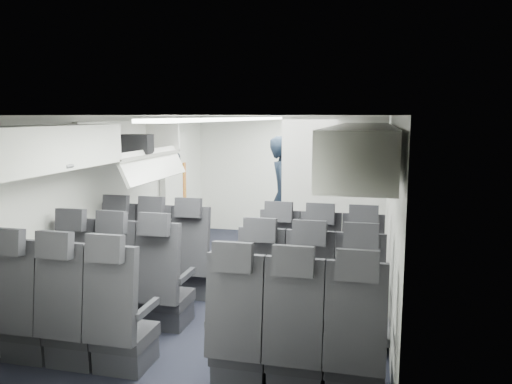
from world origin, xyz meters
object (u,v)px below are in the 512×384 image
at_px(seat_row_front, 237,267).
at_px(seat_row_mid, 213,294).
at_px(galley_unit, 340,186).
at_px(flight_attendant, 284,198).
at_px(boarding_door, 174,190).
at_px(carry_on_bag, 135,144).
at_px(seat_row_rear, 178,332).

xyz_separation_m(seat_row_front, seat_row_mid, (0.00, -0.90, 0.00)).
height_order(galley_unit, flight_attendant, galley_unit).
bearing_deg(boarding_door, carry_on_bag, -81.80).
relative_size(galley_unit, carry_on_bag, 4.79).
bearing_deg(seat_row_rear, flight_attendant, 86.77).
relative_size(seat_row_rear, boarding_door, 1.79).
bearing_deg(seat_row_mid, flight_attendant, 85.73).
bearing_deg(seat_row_rear, seat_row_front, 90.00).
bearing_deg(boarding_door, flight_attendant, -6.40).
bearing_deg(seat_row_rear, boarding_door, 112.87).
xyz_separation_m(seat_row_front, seat_row_rear, (0.00, -1.80, 0.00)).
height_order(seat_row_front, carry_on_bag, carry_on_bag).
distance_m(seat_row_front, flight_attendant, 1.96).
distance_m(seat_row_front, seat_row_rear, 1.80).
bearing_deg(galley_unit, flight_attendant, -118.37).
xyz_separation_m(seat_row_front, galley_unit, (0.95, 3.25, 0.55)).
relative_size(galley_unit, boarding_door, 1.02).
height_order(seat_row_rear, carry_on_bag, carry_on_bag).
height_order(galley_unit, boarding_door, galley_unit).
height_order(seat_row_rear, boarding_door, boarding_door).
height_order(seat_row_mid, flight_attendant, flight_attendant).
distance_m(seat_row_rear, carry_on_bag, 2.85).
xyz_separation_m(seat_row_front, carry_on_bag, (-1.38, 0.26, 1.40)).
distance_m(seat_row_mid, flight_attendant, 2.83).
bearing_deg(flight_attendant, seat_row_rear, 172.63).
bearing_deg(boarding_door, galley_unit, 24.28).
height_order(seat_row_rear, galley_unit, galley_unit).
height_order(seat_row_front, boarding_door, boarding_door).
distance_m(seat_row_front, carry_on_bag, 1.98).
relative_size(seat_row_front, flight_attendant, 1.80).
xyz_separation_m(seat_row_front, boarding_door, (-1.64, 2.09, 0.55)).
xyz_separation_m(boarding_door, carry_on_bag, (0.26, -1.82, 0.85)).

